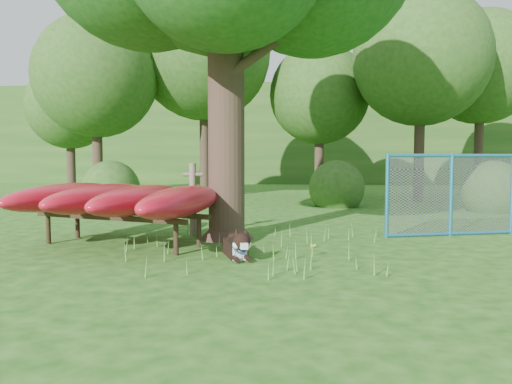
# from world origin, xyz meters

# --- Properties ---
(ground) EXTENTS (80.00, 80.00, 0.00)m
(ground) POSITION_xyz_m (0.00, 0.00, 0.00)
(ground) COLOR #1C4E0F
(ground) RESTS_ON ground
(wooden_post) EXTENTS (0.41, 0.16, 1.48)m
(wooden_post) POSITION_xyz_m (-1.24, 2.59, 0.78)
(wooden_post) COLOR #645B4B
(wooden_post) RESTS_ON ground
(kayak_rack) EXTENTS (3.74, 4.03, 1.11)m
(kayak_rack) POSITION_xyz_m (-2.25, 1.30, 0.85)
(kayak_rack) COLOR black
(kayak_rack) RESTS_ON ground
(husky_dog) EXTENTS (0.61, 1.15, 0.53)m
(husky_dog) POSITION_xyz_m (-0.02, 0.42, 0.19)
(husky_dog) COLOR black
(husky_dog) RESTS_ON ground
(fence_section) EXTENTS (2.76, 0.90, 2.78)m
(fence_section) POSITION_xyz_m (3.97, 3.08, 0.84)
(fence_section) COLOR teal
(fence_section) RESTS_ON ground
(wildflower_clump) EXTENTS (0.09, 0.09, 0.20)m
(wildflower_clump) POSITION_xyz_m (1.18, 0.66, 0.16)
(wildflower_clump) COLOR #4B912F
(wildflower_clump) RESTS_ON ground
(bg_tree_a) EXTENTS (4.40, 4.40, 6.70)m
(bg_tree_a) POSITION_xyz_m (-6.50, 10.00, 4.48)
(bg_tree_a) COLOR #32241B
(bg_tree_a) RESTS_ON ground
(bg_tree_b) EXTENTS (5.20, 5.20, 8.22)m
(bg_tree_b) POSITION_xyz_m (-3.00, 12.00, 5.61)
(bg_tree_b) COLOR #32241B
(bg_tree_b) RESTS_ON ground
(bg_tree_c) EXTENTS (4.00, 4.00, 6.12)m
(bg_tree_c) POSITION_xyz_m (1.50, 13.00, 4.11)
(bg_tree_c) COLOR #32241B
(bg_tree_c) RESTS_ON ground
(bg_tree_d) EXTENTS (4.80, 4.80, 7.50)m
(bg_tree_d) POSITION_xyz_m (5.00, 11.00, 5.08)
(bg_tree_d) COLOR #32241B
(bg_tree_d) RESTS_ON ground
(bg_tree_e) EXTENTS (4.60, 4.60, 7.55)m
(bg_tree_e) POSITION_xyz_m (8.00, 14.00, 5.23)
(bg_tree_e) COLOR #32241B
(bg_tree_e) RESTS_ON ground
(bg_tree_f) EXTENTS (3.60, 3.60, 5.55)m
(bg_tree_f) POSITION_xyz_m (-9.00, 13.00, 3.73)
(bg_tree_f) COLOR #32241B
(bg_tree_f) RESTS_ON ground
(shrub_left) EXTENTS (1.80, 1.80, 1.80)m
(shrub_left) POSITION_xyz_m (-5.00, 7.50, 0.00)
(shrub_left) COLOR #254C18
(shrub_left) RESTS_ON ground
(shrub_right) EXTENTS (1.80, 1.80, 1.80)m
(shrub_right) POSITION_xyz_m (6.50, 8.00, 0.00)
(shrub_right) COLOR #254C18
(shrub_right) RESTS_ON ground
(shrub_mid) EXTENTS (1.80, 1.80, 1.80)m
(shrub_mid) POSITION_xyz_m (2.00, 9.00, 0.00)
(shrub_mid) COLOR #254C18
(shrub_mid) RESTS_ON ground
(wooded_hillside) EXTENTS (80.00, 12.00, 6.00)m
(wooded_hillside) POSITION_xyz_m (0.00, 28.00, 3.00)
(wooded_hillside) COLOR #254C18
(wooded_hillside) RESTS_ON ground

